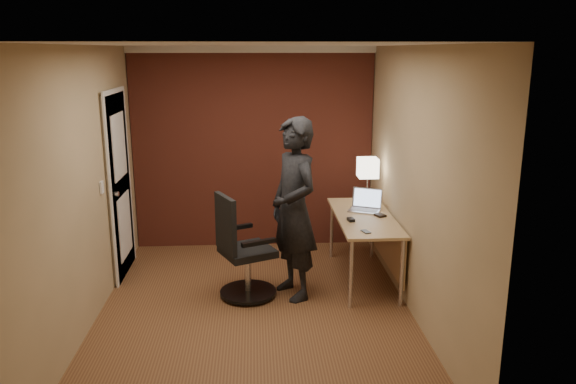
% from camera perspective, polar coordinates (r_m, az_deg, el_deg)
% --- Properties ---
extents(room, '(4.00, 4.00, 4.00)m').
position_cam_1_polar(room, '(6.62, -5.93, 4.71)').
color(room, brown).
rests_on(room, ground).
extents(desk, '(0.60, 1.50, 0.73)m').
position_cam_1_polar(desk, '(6.13, 8.37, -3.52)').
color(desk, '#D9AC7D').
rests_on(desk, ground).
extents(desk_lamp, '(0.22, 0.22, 0.54)m').
position_cam_1_polar(desk_lamp, '(6.45, 8.10, 2.40)').
color(desk_lamp, silver).
rests_on(desk_lamp, desk).
extents(laptop, '(0.41, 0.37, 0.23)m').
position_cam_1_polar(laptop, '(6.28, 7.90, -1.25)').
color(laptop, silver).
rests_on(laptop, desk).
extents(mouse, '(0.08, 0.11, 0.03)m').
position_cam_1_polar(mouse, '(5.86, 6.41, -2.81)').
color(mouse, black).
rests_on(mouse, desk).
extents(phone, '(0.09, 0.13, 0.01)m').
position_cam_1_polar(phone, '(5.54, 7.91, -4.00)').
color(phone, black).
rests_on(phone, desk).
extents(wallet, '(0.13, 0.14, 0.02)m').
position_cam_1_polar(wallet, '(6.08, 9.34, -2.35)').
color(wallet, black).
rests_on(wallet, desk).
extents(office_chair, '(0.64, 0.68, 1.06)m').
position_cam_1_polar(office_chair, '(5.68, -4.76, -6.27)').
color(office_chair, black).
rests_on(office_chair, ground).
extents(person, '(0.68, 0.79, 1.84)m').
position_cam_1_polar(person, '(5.58, 0.61, -1.76)').
color(person, black).
rests_on(person, ground).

